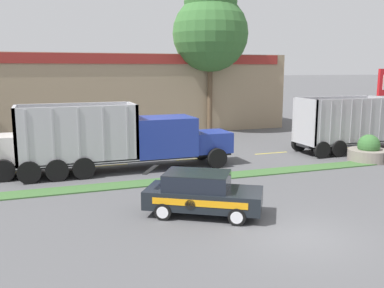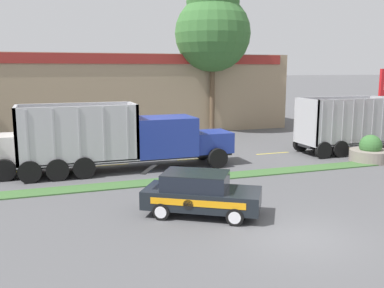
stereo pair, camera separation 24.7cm
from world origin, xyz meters
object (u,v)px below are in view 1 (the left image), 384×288
Objects in this scene: dump_truck_lead at (384,125)px; stone_planter at (368,152)px; rally_car at (202,193)px; dump_truck_trail at (142,141)px.

dump_truck_lead is 4.86m from stone_planter.
rally_car is 14.11m from stone_planter.
rally_car is at bearing -153.34° from dump_truck_lead.
dump_truck_trail is 4.87× the size of stone_planter.
rally_car is (-16.75, -8.41, -0.84)m from dump_truck_lead.
stone_planter is (13.33, -2.62, -1.02)m from dump_truck_trail.
rally_car is at bearing -156.67° from stone_planter.
dump_truck_trail is at bearing -179.30° from dump_truck_lead.
dump_truck_trail is 8.25m from rally_car.
stone_planter is (12.96, 5.59, -0.28)m from rally_car.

